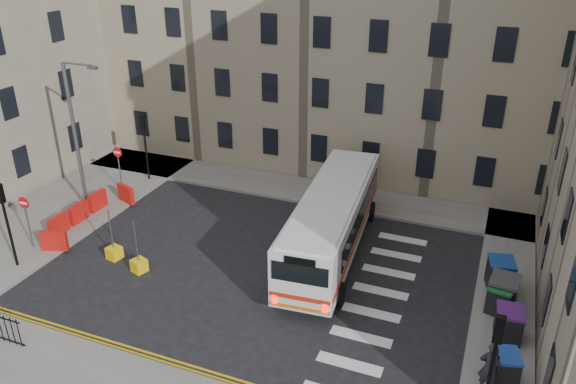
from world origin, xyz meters
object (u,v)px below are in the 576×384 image
Objects in this scene: wheelie_bin_e at (500,274)px; bollard_chevron at (139,265)px; wheelie_bin_a at (505,367)px; wheelie_bin_d at (503,293)px; wheelie_bin_b at (509,323)px; streetlamp at (75,135)px; bollard_yellow at (114,253)px; bus at (332,219)px; wheelie_bin_c at (501,298)px; pedestrian at (490,368)px.

wheelie_bin_e is 15.94m from bollard_chevron.
wheelie_bin_a is 0.86× the size of wheelie_bin_d.
wheelie_bin_b is 0.89× the size of wheelie_bin_d.
wheelie_bin_e is at bearing 1.04° from streetlamp.
wheelie_bin_b is 17.51m from bollard_yellow.
bollard_chevron is (-7.60, -4.90, -1.48)m from bus.
wheelie_bin_e reaches higher than wheelie_bin_b.
wheelie_bin_d is at bearing 95.03° from wheelie_bin_b.
wheelie_bin_a is 4.26m from wheelie_bin_d.
wheelie_bin_c is at bearing -90.94° from wheelie_bin_d.
wheelie_bin_e reaches higher than wheelie_bin_c.
streetlamp is 22.63m from wheelie_bin_b.
pedestrian reaches higher than wheelie_bin_d.
wheelie_bin_d is at bearing 78.93° from wheelie_bin_a.
wheelie_bin_c is 17.31m from bollard_yellow.
bollard_chevron is (-15.75, -1.22, -0.49)m from wheelie_bin_b.
bus is at bearing 151.32° from wheelie_bin_b.
wheelie_bin_b is (8.15, -3.68, -0.99)m from bus.
wheelie_bin_c is 2.21× the size of bollard_chevron.
streetlamp is 8.64m from bollard_chevron.
bollard_chevron is at bearing -15.32° from bollard_yellow.
bus reaches higher than bollard_yellow.
bollard_chevron is at bearing -174.93° from wheelie_bin_e.
pedestrian is at bearing -46.58° from bus.
wheelie_bin_a is 0.87× the size of wheelie_bin_e.
bollard_yellow is at bearing -159.52° from bus.
wheelie_bin_c reaches higher than wheelie_bin_a.
wheelie_bin_b is at bearing -61.47° from wheelie_bin_c.
wheelie_bin_b is 1.63m from wheelie_bin_c.
wheelie_bin_e is at bearing 103.48° from wheelie_bin_d.
pedestrian is (-0.52, -3.12, 0.34)m from wheelie_bin_b.
wheelie_bin_a is at bearing -127.24° from pedestrian.
bus is 10.24m from pedestrian.
bus is 9.16m from bollard_chevron.
bollard_yellow is at bearing 178.07° from wheelie_bin_b.
wheelie_bin_e reaches higher than bollard_chevron.
bollard_chevron is at bearing -162.08° from wheelie_bin_d.
streetlamp reaches higher than wheelie_bin_a.
bollard_yellow is at bearing -155.90° from wheelie_bin_c.
wheelie_bin_d reaches higher than wheelie_bin_e.
wheelie_bin_d is 2.35× the size of bollard_yellow.
wheelie_bin_d reaches higher than wheelie_bin_a.
bollard_yellow is at bearing -164.75° from wheelie_bin_d.
bus is 7.73m from wheelie_bin_e.
streetlamp reaches higher than wheelie_bin_e.
pedestrian reaches higher than wheelie_bin_b.
bollard_yellow is (-17.49, -0.74, -0.49)m from wheelie_bin_b.
streetlamp is at bearing -167.18° from wheelie_bin_c.
pedestrian is (-0.50, -0.73, 0.41)m from wheelie_bin_a.
streetlamp is 5.84× the size of wheelie_bin_e.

